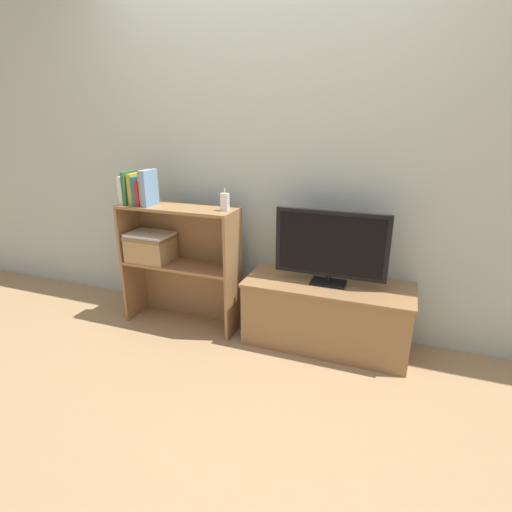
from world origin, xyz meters
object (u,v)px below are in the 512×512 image
book_tan (145,188)px  baby_monitor (225,202)px  book_mustard (134,189)px  book_teal (139,191)px  book_skyblue (150,188)px  book_ivory (126,190)px  book_crimson (142,193)px  tv (331,246)px  storage_basket_left (151,247)px  tv_stand (326,314)px  laptop (150,234)px  book_forest (130,188)px

book_tan → baby_monitor: book_tan is taller
book_mustard → baby_monitor: (0.67, 0.03, -0.05)m
book_teal → book_skyblue: book_skyblue is taller
book_ivory → baby_monitor: size_ratio=1.35×
book_ivory → book_crimson: size_ratio=1.13×
book_crimson → baby_monitor: book_crimson is taller
book_teal → baby_monitor: (0.64, 0.03, -0.04)m
book_crimson → book_skyblue: 0.07m
tv → book_mustard: (-1.36, -0.11, 0.29)m
tv → storage_basket_left: 1.29m
tv_stand → laptop: bearing=-176.1°
tv → baby_monitor: (-0.69, -0.07, 0.24)m
book_mustard → book_skyblue: 0.13m
book_ivory → laptop: bearing=7.4°
book_mustard → tv: bearing=4.4°
baby_monitor → storage_basket_left: (-0.60, -0.01, -0.37)m
book_tan → storage_basket_left: bearing=123.6°
baby_monitor → book_mustard: bearing=-177.1°
book_forest → baby_monitor: bearing=2.8°
book_forest → storage_basket_left: 0.44m
book_tan → baby_monitor: bearing=3.4°
laptop → baby_monitor: bearing=1.4°
tv → laptop: 1.29m
book_tan → book_skyblue: (0.03, 0.00, 0.00)m
book_mustard → book_crimson: bearing=0.0°
book_forest → book_crimson: size_ratio=1.33×
book_teal → book_tan: 0.06m
book_forest → laptop: size_ratio=0.73×
book_mustard → baby_monitor: book_mustard is taller
book_mustard → book_tan: bearing=-0.0°
book_skyblue → book_tan: bearing=180.0°
baby_monitor → laptop: size_ratio=0.46×
book_crimson → book_ivory: bearing=180.0°
tv → book_forest: bearing=-175.7°
book_forest → book_mustard: book_forest is taller
book_crimson → storage_basket_left: size_ratio=0.55×
book_teal → book_crimson: (0.03, 0.00, -0.01)m
book_crimson → book_tan: bearing=-0.0°
book_ivory → book_tan: book_tan is taller
baby_monitor → tv_stand: bearing=6.0°
storage_basket_left → book_crimson: bearing=-129.8°
tv_stand → tv: 0.48m
book_crimson → book_teal: bearing=180.0°
book_teal → storage_basket_left: (0.05, 0.02, -0.41)m
book_ivory → tv: bearing=4.2°
tv → book_skyblue: (-1.24, -0.11, 0.31)m
book_forest → laptop: book_forest is taller
tv_stand → baby_monitor: baby_monitor is taller
book_crimson → baby_monitor: bearing=3.2°
tv_stand → book_teal: size_ratio=5.48×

